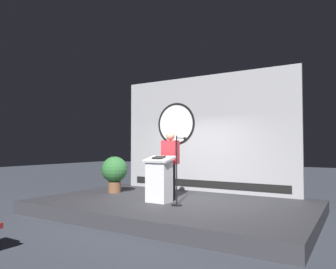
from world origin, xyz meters
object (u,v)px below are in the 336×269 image
(speaker_person, at_px, (170,164))
(microphone_stand, at_px, (178,180))
(potted_plant, at_px, (115,171))
(podium, at_px, (159,179))

(speaker_person, xyz_separation_m, microphone_stand, (0.54, -0.58, -0.31))
(speaker_person, bearing_deg, microphone_stand, -46.88)
(potted_plant, bearing_deg, podium, -18.04)
(speaker_person, distance_m, potted_plant, 1.94)
(potted_plant, bearing_deg, speaker_person, -4.15)
(podium, xyz_separation_m, potted_plant, (-1.90, 0.62, 0.08))
(potted_plant, bearing_deg, microphone_stand, -16.24)
(microphone_stand, height_order, potted_plant, microphone_stand)
(speaker_person, relative_size, potted_plant, 1.64)
(podium, distance_m, speaker_person, 0.58)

